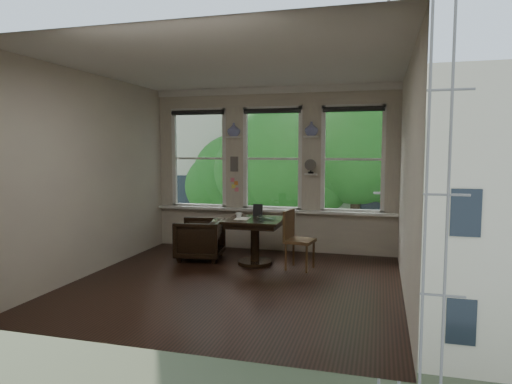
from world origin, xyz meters
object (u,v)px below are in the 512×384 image
(table, at_px, (255,242))
(laptop, at_px, (265,219))
(mug, at_px, (239,215))
(armchair_left, at_px, (200,239))
(side_chair_right, at_px, (300,240))

(table, relative_size, laptop, 2.87)
(laptop, bearing_deg, mug, -155.15)
(armchair_left, height_order, laptop, laptop)
(armchair_left, xyz_separation_m, mug, (0.74, -0.10, 0.45))
(armchair_left, distance_m, laptop, 1.26)
(armchair_left, bearing_deg, side_chair_right, 75.25)
(side_chair_right, bearing_deg, laptop, 93.15)
(armchair_left, bearing_deg, table, 76.89)
(table, xyz_separation_m, laptop, (0.18, -0.04, 0.39))
(table, bearing_deg, laptop, -12.65)
(side_chair_right, bearing_deg, armchair_left, 93.93)
(laptop, relative_size, mug, 3.00)
(laptop, bearing_deg, armchair_left, -158.83)
(side_chair_right, height_order, laptop, side_chair_right)
(side_chair_right, relative_size, laptop, 2.94)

